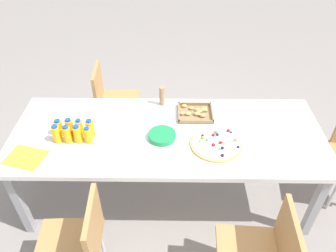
# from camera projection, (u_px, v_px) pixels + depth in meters

# --- Properties ---
(ground_plane) EXTENTS (12.00, 12.00, 0.00)m
(ground_plane) POSITION_uv_depth(u_px,v_px,m) (168.00, 194.00, 2.89)
(ground_plane) COLOR gray
(party_table) EXTENTS (2.36, 0.90, 0.73)m
(party_table) POSITION_uv_depth(u_px,v_px,m) (167.00, 139.00, 2.46)
(party_table) COLOR white
(party_table) RESTS_ON ground_plane
(chair_far_left) EXTENTS (0.42, 0.42, 0.83)m
(chair_far_left) POSITION_uv_depth(u_px,v_px,m) (112.00, 98.00, 3.18)
(chair_far_left) COLOR #B7844C
(chair_far_left) RESTS_ON ground_plane
(chair_near_left) EXTENTS (0.42, 0.42, 0.83)m
(chair_near_left) POSITION_uv_depth(u_px,v_px,m) (78.00, 242.00, 1.98)
(chair_near_left) COLOR #B7844C
(chair_near_left) RESTS_ON ground_plane
(juice_bottle_0) EXTENTS (0.06, 0.06, 0.15)m
(juice_bottle_0) POSITION_uv_depth(u_px,v_px,m) (57.00, 134.00, 2.31)
(juice_bottle_0) COLOR #FAAD14
(juice_bottle_0) RESTS_ON party_table
(juice_bottle_1) EXTENTS (0.06, 0.06, 0.15)m
(juice_bottle_1) POSITION_uv_depth(u_px,v_px,m) (67.00, 135.00, 2.31)
(juice_bottle_1) COLOR #F9AC14
(juice_bottle_1) RESTS_ON party_table
(juice_bottle_2) EXTENTS (0.06, 0.06, 0.15)m
(juice_bottle_2) POSITION_uv_depth(u_px,v_px,m) (78.00, 134.00, 2.31)
(juice_bottle_2) COLOR #F9AC14
(juice_bottle_2) RESTS_ON party_table
(juice_bottle_3) EXTENTS (0.05, 0.05, 0.14)m
(juice_bottle_3) POSITION_uv_depth(u_px,v_px,m) (88.00, 135.00, 2.31)
(juice_bottle_3) COLOR #F9AE14
(juice_bottle_3) RESTS_ON party_table
(juice_bottle_4) EXTENTS (0.06, 0.06, 0.14)m
(juice_bottle_4) POSITION_uv_depth(u_px,v_px,m) (59.00, 128.00, 2.37)
(juice_bottle_4) COLOR #F9AC14
(juice_bottle_4) RESTS_ON party_table
(juice_bottle_5) EXTENTS (0.06, 0.06, 0.15)m
(juice_bottle_5) POSITION_uv_depth(u_px,v_px,m) (70.00, 128.00, 2.36)
(juice_bottle_5) COLOR #F9AD14
(juice_bottle_5) RESTS_ON party_table
(juice_bottle_6) EXTENTS (0.06, 0.06, 0.15)m
(juice_bottle_6) POSITION_uv_depth(u_px,v_px,m) (80.00, 128.00, 2.36)
(juice_bottle_6) COLOR #F9AE14
(juice_bottle_6) RESTS_ON party_table
(juice_bottle_7) EXTENTS (0.06, 0.06, 0.14)m
(juice_bottle_7) POSITION_uv_depth(u_px,v_px,m) (90.00, 128.00, 2.36)
(juice_bottle_7) COLOR #FAAE14
(juice_bottle_7) RESTS_ON party_table
(fruit_pizza) EXTENTS (0.37, 0.37, 0.05)m
(fruit_pizza) POSITION_uv_depth(u_px,v_px,m) (216.00, 144.00, 2.32)
(fruit_pizza) COLOR tan
(fruit_pizza) RESTS_ON party_table
(snack_tray) EXTENTS (0.28, 0.25, 0.04)m
(snack_tray) POSITION_uv_depth(u_px,v_px,m) (195.00, 113.00, 2.60)
(snack_tray) COLOR olive
(snack_tray) RESTS_ON party_table
(plate_stack) EXTENTS (0.21, 0.21, 0.04)m
(plate_stack) POSITION_uv_depth(u_px,v_px,m) (162.00, 136.00, 2.37)
(plate_stack) COLOR #1E8C4C
(plate_stack) RESTS_ON party_table
(napkin_stack) EXTENTS (0.15, 0.15, 0.02)m
(napkin_stack) POSITION_uv_depth(u_px,v_px,m) (137.00, 118.00, 2.55)
(napkin_stack) COLOR white
(napkin_stack) RESTS_ON party_table
(cardboard_tube) EXTENTS (0.04, 0.04, 0.17)m
(cardboard_tube) POSITION_uv_depth(u_px,v_px,m) (162.00, 96.00, 2.66)
(cardboard_tube) COLOR #9E7A56
(cardboard_tube) RESTS_ON party_table
(paper_folder) EXTENTS (0.30, 0.26, 0.01)m
(paper_folder) POSITION_uv_depth(u_px,v_px,m) (26.00, 157.00, 2.22)
(paper_folder) COLOR yellow
(paper_folder) RESTS_ON party_table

